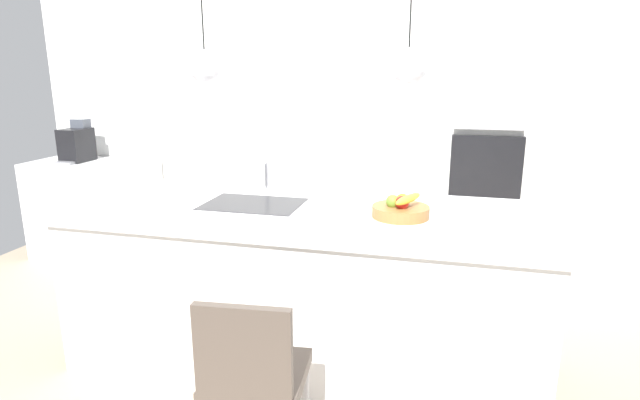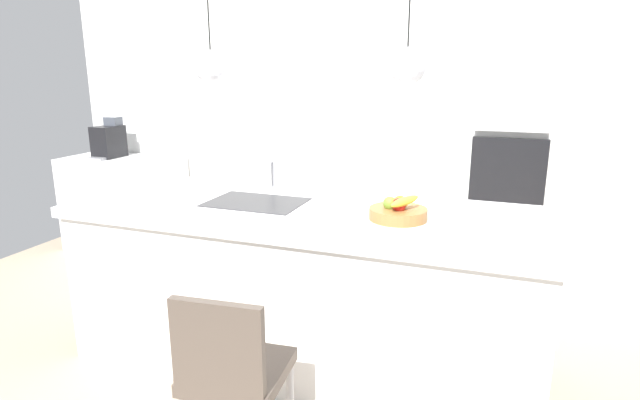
{
  "view_description": "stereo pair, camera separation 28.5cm",
  "coord_description": "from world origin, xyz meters",
  "px_view_note": "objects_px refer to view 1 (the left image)",
  "views": [
    {
      "loc": [
        0.77,
        -2.68,
        1.71
      ],
      "look_at": [
        0.1,
        0.0,
        1.01
      ],
      "focal_mm": 28.6,
      "sensor_mm": 36.0,
      "label": 1
    },
    {
      "loc": [
        1.05,
        -2.59,
        1.71
      ],
      "look_at": [
        0.1,
        0.0,
        1.01
      ],
      "focal_mm": 28.6,
      "sensor_mm": 36.0,
      "label": 2
    }
  ],
  "objects_px": {
    "fruit_bowl": "(401,209)",
    "chair_near": "(253,375)",
    "microwave": "(491,108)",
    "coffee_machine": "(77,144)",
    "oven": "(485,170)"
  },
  "relations": [
    {
      "from": "microwave",
      "to": "chair_near",
      "type": "distance_m",
      "value": 2.88
    },
    {
      "from": "fruit_bowl",
      "to": "microwave",
      "type": "xyz_separation_m",
      "value": [
        0.53,
        1.64,
        0.43
      ]
    },
    {
      "from": "fruit_bowl",
      "to": "oven",
      "type": "distance_m",
      "value": 1.73
    },
    {
      "from": "coffee_machine",
      "to": "chair_near",
      "type": "bearing_deg",
      "value": -40.83
    },
    {
      "from": "microwave",
      "to": "oven",
      "type": "bearing_deg",
      "value": 0.0
    },
    {
      "from": "coffee_machine",
      "to": "oven",
      "type": "height_order",
      "value": "coffee_machine"
    },
    {
      "from": "oven",
      "to": "chair_near",
      "type": "xyz_separation_m",
      "value": [
        -1.03,
        -2.52,
        -0.44
      ]
    },
    {
      "from": "fruit_bowl",
      "to": "coffee_machine",
      "type": "distance_m",
      "value": 3.36
    },
    {
      "from": "fruit_bowl",
      "to": "chair_near",
      "type": "relative_size",
      "value": 0.35
    },
    {
      "from": "microwave",
      "to": "chair_near",
      "type": "height_order",
      "value": "microwave"
    },
    {
      "from": "oven",
      "to": "chair_near",
      "type": "height_order",
      "value": "oven"
    },
    {
      "from": "microwave",
      "to": "fruit_bowl",
      "type": "bearing_deg",
      "value": -107.87
    },
    {
      "from": "microwave",
      "to": "chair_near",
      "type": "xyz_separation_m",
      "value": [
        -1.03,
        -2.52,
        -0.94
      ]
    },
    {
      "from": "coffee_machine",
      "to": "fruit_bowl",
      "type": "bearing_deg",
      "value": -23.62
    },
    {
      "from": "chair_near",
      "to": "fruit_bowl",
      "type": "bearing_deg",
      "value": 60.32
    }
  ]
}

